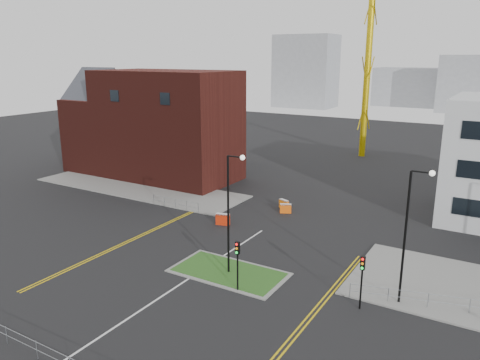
% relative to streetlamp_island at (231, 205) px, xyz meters
% --- Properties ---
extents(ground, '(200.00, 200.00, 0.00)m').
position_rel_streetlamp_island_xyz_m(ground, '(-2.22, -8.00, -5.41)').
color(ground, black).
rests_on(ground, ground).
extents(pavement_left, '(28.00, 8.00, 0.12)m').
position_rel_streetlamp_island_xyz_m(pavement_left, '(-22.22, 14.00, -5.35)').
color(pavement_left, slate).
rests_on(pavement_left, ground).
extents(island_kerb, '(8.60, 4.60, 0.08)m').
position_rel_streetlamp_island_xyz_m(island_kerb, '(-0.22, 0.00, -5.37)').
color(island_kerb, slate).
rests_on(island_kerb, ground).
extents(grass_island, '(8.00, 4.00, 0.12)m').
position_rel_streetlamp_island_xyz_m(grass_island, '(-0.22, 0.00, -5.35)').
color(grass_island, '#234D19').
rests_on(grass_island, ground).
extents(brick_building, '(24.20, 10.07, 14.24)m').
position_rel_streetlamp_island_xyz_m(brick_building, '(-25.19, 20.00, 1.44)').
color(brick_building, '#401510').
rests_on(brick_building, ground).
extents(streetlamp_island, '(1.46, 0.36, 9.18)m').
position_rel_streetlamp_island_xyz_m(streetlamp_island, '(0.00, 0.00, 0.00)').
color(streetlamp_island, black).
rests_on(streetlamp_island, ground).
extents(streetlamp_right_near, '(1.46, 0.36, 9.18)m').
position_rel_streetlamp_island_xyz_m(streetlamp_right_near, '(12.00, 2.00, 0.00)').
color(streetlamp_right_near, black).
rests_on(streetlamp_right_near, ground).
extents(traffic_light_island, '(0.28, 0.33, 3.65)m').
position_rel_streetlamp_island_xyz_m(traffic_light_island, '(1.78, -2.02, -2.85)').
color(traffic_light_island, black).
rests_on(traffic_light_island, ground).
extents(traffic_light_right, '(0.28, 0.33, 3.65)m').
position_rel_streetlamp_island_xyz_m(traffic_light_right, '(9.78, -0.02, -2.85)').
color(traffic_light_right, black).
rests_on(traffic_light_right, ground).
extents(railing_front, '(24.05, 0.05, 1.10)m').
position_rel_streetlamp_island_xyz_m(railing_front, '(-2.22, -14.00, -4.63)').
color(railing_front, gray).
rests_on(railing_front, ground).
extents(railing_left, '(6.05, 0.05, 1.10)m').
position_rel_streetlamp_island_xyz_m(railing_left, '(-13.22, 10.00, -4.67)').
color(railing_left, gray).
rests_on(railing_left, ground).
extents(centre_line, '(0.15, 30.00, 0.01)m').
position_rel_streetlamp_island_xyz_m(centre_line, '(-2.22, -6.00, -5.41)').
color(centre_line, silver).
rests_on(centre_line, ground).
extents(yellow_left_a, '(0.12, 24.00, 0.01)m').
position_rel_streetlamp_island_xyz_m(yellow_left_a, '(-11.22, 2.00, -5.41)').
color(yellow_left_a, gold).
rests_on(yellow_left_a, ground).
extents(yellow_left_b, '(0.12, 24.00, 0.01)m').
position_rel_streetlamp_island_xyz_m(yellow_left_b, '(-10.92, 2.00, -5.41)').
color(yellow_left_b, gold).
rests_on(yellow_left_b, ground).
extents(yellow_right_a, '(0.12, 20.00, 0.01)m').
position_rel_streetlamp_island_xyz_m(yellow_right_a, '(7.28, -2.00, -5.41)').
color(yellow_right_a, gold).
rests_on(yellow_right_a, ground).
extents(yellow_right_b, '(0.12, 20.00, 0.01)m').
position_rel_streetlamp_island_xyz_m(yellow_right_b, '(7.58, -2.00, -5.41)').
color(yellow_right_b, gold).
rests_on(yellow_right_b, ground).
extents(skyline_a, '(18.00, 12.00, 22.00)m').
position_rel_streetlamp_island_xyz_m(skyline_a, '(-42.22, 112.00, 5.59)').
color(skyline_a, gray).
rests_on(skyline_a, ground).
extents(skyline_d, '(30.00, 12.00, 12.00)m').
position_rel_streetlamp_island_xyz_m(skyline_d, '(-10.22, 132.00, 0.59)').
color(skyline_d, gray).
rests_on(skyline_d, ground).
extents(barrier_left, '(1.20, 0.79, 0.96)m').
position_rel_streetlamp_island_xyz_m(barrier_left, '(-3.33, 16.00, -4.89)').
color(barrier_left, orange).
rests_on(barrier_left, ground).
extents(barrier_mid, '(1.40, 0.76, 1.12)m').
position_rel_streetlamp_island_xyz_m(barrier_mid, '(-6.22, 8.48, -4.81)').
color(barrier_mid, red).
rests_on(barrier_mid, ground).
extents(barrier_right, '(1.22, 0.83, 0.98)m').
position_rel_streetlamp_island_xyz_m(barrier_right, '(-2.53, 14.75, -4.88)').
color(barrier_right, '#F75E0D').
rests_on(barrier_right, ground).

